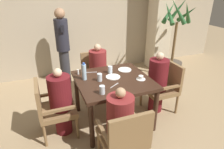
# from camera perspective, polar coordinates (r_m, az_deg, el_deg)

# --- Properties ---
(ground_plane) EXTENTS (16.00, 16.00, 0.00)m
(ground_plane) POSITION_cam_1_polar(r_m,az_deg,el_deg) (3.41, 0.33, -12.67)
(ground_plane) COLOR #9E8460
(wall_back) EXTENTS (8.00, 0.06, 2.80)m
(wall_back) POSITION_cam_1_polar(r_m,az_deg,el_deg) (4.88, -9.53, 16.43)
(wall_back) COLOR tan
(wall_back) RESTS_ON ground_plane
(pillar_stone) EXTENTS (0.44, 0.44, 2.70)m
(pillar_stone) POSITION_cam_1_polar(r_m,az_deg,el_deg) (5.25, 13.63, 16.10)
(pillar_stone) COLOR beige
(pillar_stone) RESTS_ON ground_plane
(dining_table) EXTENTS (1.09, 1.05, 0.75)m
(dining_table) POSITION_cam_1_polar(r_m,az_deg,el_deg) (3.06, 0.35, -2.89)
(dining_table) COLOR #331E14
(dining_table) RESTS_ON ground_plane
(chair_left_side) EXTENTS (0.51, 0.51, 0.85)m
(chair_left_side) POSITION_cam_1_polar(r_m,az_deg,el_deg) (2.99, -16.85, -8.91)
(chair_left_side) COLOR brown
(chair_left_side) RESTS_ON ground_plane
(diner_in_left_chair) EXTENTS (0.32, 0.32, 1.04)m
(diner_in_left_chair) POSITION_cam_1_polar(r_m,az_deg,el_deg) (2.96, -14.35, -7.42)
(diner_in_left_chair) COLOR #5B1419
(diner_in_left_chair) RESTS_ON ground_plane
(chair_far_side) EXTENTS (0.51, 0.51, 0.85)m
(chair_far_side) POSITION_cam_1_polar(r_m,az_deg,el_deg) (3.92, -4.54, 0.46)
(chair_far_side) COLOR brown
(chair_far_side) RESTS_ON ground_plane
(diner_in_far_chair) EXTENTS (0.32, 0.32, 1.09)m
(diner_in_far_chair) POSITION_cam_1_polar(r_m,az_deg,el_deg) (3.76, -3.97, 0.91)
(diner_in_far_chair) COLOR maroon
(diner_in_far_chair) RESTS_ON ground_plane
(chair_right_side) EXTENTS (0.51, 0.51, 0.85)m
(chair_right_side) POSITION_cam_1_polar(r_m,az_deg,el_deg) (3.56, 14.56, -2.95)
(chair_right_side) COLOR brown
(chair_right_side) RESTS_ON ground_plane
(diner_in_right_chair) EXTENTS (0.32, 0.32, 1.07)m
(diner_in_right_chair) POSITION_cam_1_polar(r_m,az_deg,el_deg) (3.44, 12.83, -2.11)
(diner_in_right_chair) COLOR #5B1419
(diner_in_right_chair) RESTS_ON ground_plane
(chair_near_corner) EXTENTS (0.51, 0.51, 0.85)m
(chair_near_corner) POSITION_cam_1_polar(r_m,az_deg,el_deg) (2.39, 3.62, -17.24)
(chair_near_corner) COLOR brown
(chair_near_corner) RESTS_ON ground_plane
(diner_in_near_chair) EXTENTS (0.32, 0.32, 1.03)m
(diner_in_near_chair) POSITION_cam_1_polar(r_m,az_deg,el_deg) (2.45, 2.29, -14.22)
(diner_in_near_chair) COLOR maroon
(diner_in_near_chair) RESTS_ON ground_plane
(standing_host) EXTENTS (0.28, 0.31, 1.63)m
(standing_host) POSITION_cam_1_polar(r_m,az_deg,el_deg) (4.37, -13.85, 8.10)
(standing_host) COLOR #2D2D33
(standing_host) RESTS_ON ground_plane
(potted_palm) EXTENTS (0.66, 0.67, 1.81)m
(potted_palm) POSITION_cam_1_polar(r_m,az_deg,el_deg) (4.87, 16.97, 5.74)
(potted_palm) COLOR #4C4238
(potted_palm) RESTS_ON ground_plane
(plate_main_left) EXTENTS (0.22, 0.22, 0.01)m
(plate_main_left) POSITION_cam_1_polar(r_m,az_deg,el_deg) (3.33, 3.65, 1.38)
(plate_main_left) COLOR white
(plate_main_left) RESTS_ON dining_table
(plate_main_right) EXTENTS (0.22, 0.22, 0.01)m
(plate_main_right) POSITION_cam_1_polar(r_m,az_deg,el_deg) (3.06, 0.29, -0.68)
(plate_main_right) COLOR white
(plate_main_right) RESTS_ON dining_table
(teacup_with_saucer) EXTENTS (0.14, 0.14, 0.06)m
(teacup_with_saucer) POSITION_cam_1_polar(r_m,az_deg,el_deg) (3.02, 8.24, -0.99)
(teacup_with_saucer) COLOR white
(teacup_with_saucer) RESTS_ON dining_table
(water_bottle) EXTENTS (0.07, 0.07, 0.27)m
(water_bottle) POSITION_cam_1_polar(r_m,az_deg,el_deg) (2.97, -7.97, 0.75)
(water_bottle) COLOR #A3C6DB
(water_bottle) RESTS_ON dining_table
(glass_tall_near) EXTENTS (0.07, 0.07, 0.12)m
(glass_tall_near) POSITION_cam_1_polar(r_m,az_deg,el_deg) (2.59, -2.83, -4.40)
(glass_tall_near) COLOR silver
(glass_tall_near) RESTS_ON dining_table
(glass_tall_mid) EXTENTS (0.07, 0.07, 0.12)m
(glass_tall_mid) POSITION_cam_1_polar(r_m,az_deg,el_deg) (2.93, -3.56, -0.80)
(glass_tall_mid) COLOR silver
(glass_tall_mid) RESTS_ON dining_table
(glass_tall_far) EXTENTS (0.07, 0.07, 0.12)m
(glass_tall_far) POSITION_cam_1_polar(r_m,az_deg,el_deg) (3.19, -0.54, 1.37)
(glass_tall_far) COLOR silver
(glass_tall_far) RESTS_ON dining_table
(salt_shaker) EXTENTS (0.03, 0.03, 0.08)m
(salt_shaker) POSITION_cam_1_polar(r_m,az_deg,el_deg) (3.20, -9.67, 0.73)
(salt_shaker) COLOR white
(salt_shaker) RESTS_ON dining_table
(pepper_shaker) EXTENTS (0.03, 0.03, 0.08)m
(pepper_shaker) POSITION_cam_1_polar(r_m,az_deg,el_deg) (3.20, -8.99, 0.80)
(pepper_shaker) COLOR #4C3D2D
(pepper_shaker) RESTS_ON dining_table
(fork_beside_plate) EXTENTS (0.18, 0.06, 0.00)m
(fork_beside_plate) POSITION_cam_1_polar(r_m,az_deg,el_deg) (3.25, -5.54, 0.65)
(fork_beside_plate) COLOR silver
(fork_beside_plate) RESTS_ON dining_table
(knife_beside_plate) EXTENTS (0.17, 0.12, 0.00)m
(knife_beside_plate) POSITION_cam_1_polar(r_m,az_deg,el_deg) (2.82, 0.77, -3.07)
(knife_beside_plate) COLOR silver
(knife_beside_plate) RESTS_ON dining_table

